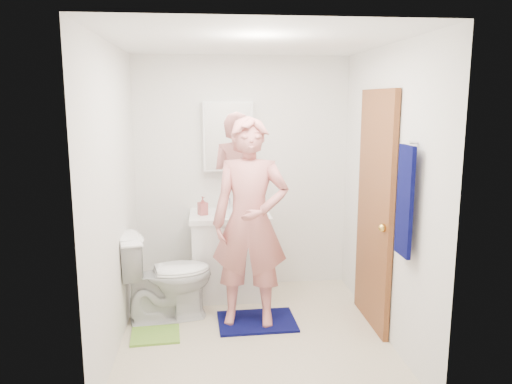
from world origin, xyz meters
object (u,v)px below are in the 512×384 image
toothbrush_cup (249,206)px  man (250,223)px  soap_dispenser (203,206)px  medicine_cabinet (228,136)px  towel (405,201)px  vanity_cabinet (230,257)px  toilet (167,276)px

toothbrush_cup → man: 0.81m
soap_dispenser → medicine_cabinet: bearing=45.1°
towel → toothbrush_cup: bearing=121.6°
toothbrush_cup → soap_dispenser: bearing=-162.6°
man → soap_dispenser: bearing=131.2°
vanity_cabinet → soap_dispenser: (-0.27, -0.04, 0.54)m
medicine_cabinet → toothbrush_cup: medicine_cabinet is taller
soap_dispenser → man: 0.78m
towel → toothbrush_cup: size_ratio=6.19×
towel → toilet: 2.19m
towel → toilet: bearing=151.5°
toilet → man: (0.74, -0.18, 0.52)m
vanity_cabinet → toilet: toilet is taller
medicine_cabinet → man: 1.15m
man → towel: bearing=-27.5°
towel → toilet: size_ratio=0.98×
vanity_cabinet → soap_dispenser: 0.60m
vanity_cabinet → man: 0.89m
towel → soap_dispenser: bearing=135.1°
vanity_cabinet → toilet: (-0.60, -0.52, 0.01)m
toilet → toothbrush_cup: (0.80, 0.63, 0.49)m
medicine_cabinet → man: medicine_cabinet is taller
vanity_cabinet → towel: bearing=-51.5°
soap_dispenser → toothbrush_cup: size_ratio=1.41×
vanity_cabinet → towel: 2.08m
towel → man: (-1.04, 0.78, -0.33)m
towel → man: bearing=143.0°
medicine_cabinet → towel: size_ratio=0.87×
soap_dispenser → toilet: bearing=-124.6°
vanity_cabinet → medicine_cabinet: (0.00, 0.22, 1.20)m
toilet → soap_dispenser: (0.33, 0.48, 0.53)m
soap_dispenser → toothbrush_cup: soap_dispenser is taller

